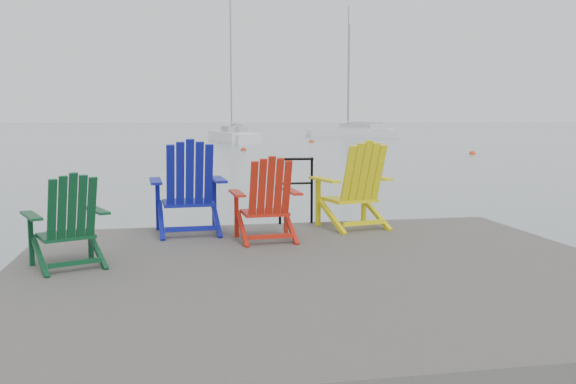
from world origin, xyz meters
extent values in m
plane|color=gray|center=(0.00, 0.00, 0.00)|extent=(400.00, 400.00, 0.00)
cube|color=#282623|center=(0.00, 0.00, 0.40)|extent=(6.00, 5.00, 0.20)
cylinder|color=black|center=(-2.70, 2.20, -0.30)|extent=(0.26, 0.26, 1.20)
cylinder|color=black|center=(0.00, 2.20, -0.30)|extent=(0.26, 0.26, 1.20)
cylinder|color=black|center=(2.70, 2.20, -0.30)|extent=(0.26, 0.26, 1.20)
cylinder|color=black|center=(0.03, 2.45, 0.95)|extent=(0.04, 0.04, 0.90)
cylinder|color=black|center=(0.47, 2.45, 0.95)|extent=(0.04, 0.04, 0.90)
cylinder|color=black|center=(0.25, 2.45, 1.38)|extent=(0.48, 0.04, 0.04)
cylinder|color=black|center=(0.25, 2.45, 1.05)|extent=(0.44, 0.03, 0.03)
cube|color=#0A3A1E|center=(-2.42, 0.55, 0.79)|extent=(0.61, 0.58, 0.04)
cube|color=#0A3A1E|center=(-2.76, 0.61, 0.75)|extent=(0.06, 0.06, 0.51)
cube|color=#0A3A1E|center=(-2.23, 0.83, 0.75)|extent=(0.06, 0.06, 0.51)
cube|color=#0A3A1E|center=(-2.70, 0.42, 1.02)|extent=(0.31, 0.55, 0.03)
cube|color=#0A3A1E|center=(-2.13, 0.66, 1.02)|extent=(0.31, 0.55, 0.03)
cube|color=#0A3A1E|center=(-2.31, 0.28, 1.10)|extent=(0.50, 0.39, 0.62)
cube|color=navy|center=(-1.21, 2.10, 0.87)|extent=(0.64, 0.58, 0.05)
cube|color=navy|center=(-1.58, 2.30, 0.82)|extent=(0.06, 0.06, 0.64)
cube|color=navy|center=(-0.86, 2.35, 0.82)|extent=(0.06, 0.06, 0.64)
cube|color=navy|center=(-1.60, 2.05, 1.16)|extent=(0.18, 0.71, 0.03)
cube|color=navy|center=(-0.82, 2.10, 1.16)|extent=(0.18, 0.71, 0.03)
cube|color=navy|center=(-1.19, 1.73, 1.26)|extent=(0.58, 0.33, 0.79)
cube|color=#B41D0D|center=(-0.32, 1.48, 0.82)|extent=(0.54, 0.49, 0.04)
cube|color=#B41D0D|center=(-0.64, 1.65, 0.77)|extent=(0.05, 0.05, 0.55)
cube|color=#B41D0D|center=(-0.03, 1.69, 0.77)|extent=(0.05, 0.05, 0.55)
cube|color=#B41D0D|center=(-0.65, 1.44, 1.06)|extent=(0.15, 0.60, 0.03)
cube|color=#B41D0D|center=(0.01, 1.48, 1.06)|extent=(0.15, 0.60, 0.03)
cube|color=#B41D0D|center=(-0.31, 1.16, 1.14)|extent=(0.49, 0.28, 0.67)
cube|color=yellow|center=(0.90, 2.10, 0.86)|extent=(0.69, 0.64, 0.04)
cube|color=yellow|center=(0.51, 2.24, 0.81)|extent=(0.07, 0.07, 0.63)
cube|color=yellow|center=(1.19, 2.39, 0.81)|extent=(0.07, 0.07, 0.63)
cube|color=yellow|center=(0.53, 2.00, 1.14)|extent=(0.28, 0.69, 0.03)
cube|color=yellow|center=(1.27, 2.16, 1.14)|extent=(0.28, 0.69, 0.03)
cube|color=yellow|center=(0.98, 1.75, 1.24)|extent=(0.60, 0.40, 0.76)
cube|color=silver|center=(3.18, 41.59, 0.25)|extent=(3.33, 8.56, 1.10)
cube|color=#9E9EA3|center=(3.24, 41.18, 0.95)|extent=(1.86, 2.69, 0.55)
cylinder|color=gray|center=(3.12, 42.00, 6.01)|extent=(0.12, 0.12, 10.42)
cube|color=silver|center=(17.26, 58.50, 0.25)|extent=(5.42, 10.69, 1.10)
cube|color=#9E9EA3|center=(17.11, 58.01, 0.95)|extent=(2.66, 3.50, 0.55)
cylinder|color=gray|center=(17.40, 59.00, 7.27)|extent=(0.12, 0.12, 12.94)
cube|color=silver|center=(16.02, 52.53, 0.25)|extent=(7.86, 6.24, 1.10)
cube|color=#9E9EA3|center=(16.35, 52.30, 0.95)|extent=(2.83, 2.57, 0.55)
cylinder|color=gray|center=(15.68, 52.75, 5.84)|extent=(0.12, 0.12, 10.08)
sphere|color=#B92A0A|center=(2.63, 29.70, 0.00)|extent=(0.33, 0.33, 0.33)
sphere|color=red|center=(14.04, 23.98, 0.00)|extent=(0.33, 0.33, 0.33)
sphere|color=#C33D0B|center=(9.04, 40.00, 0.00)|extent=(0.40, 0.40, 0.40)
camera|label=1|loc=(-1.37, -5.58, 1.95)|focal=38.00mm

